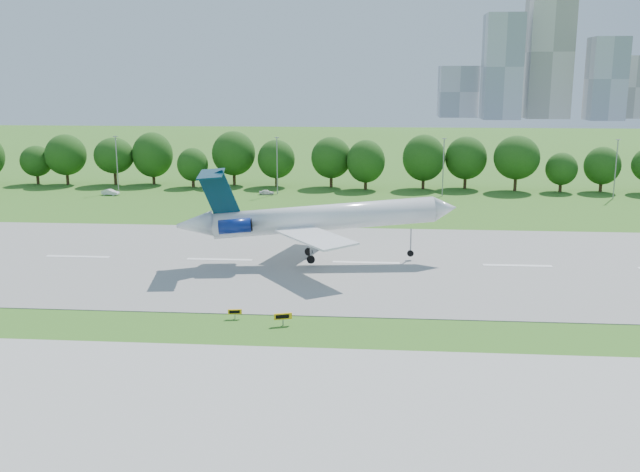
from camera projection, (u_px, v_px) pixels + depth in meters
The scene contains 11 objects.
ground at pixel (361, 326), 71.36m from camera, with size 600.00×600.00×0.00m, color #3B6A1C.
runway at pixel (366, 263), 95.68m from camera, with size 400.00×45.00×0.08m, color gray.
taxiway at pixel (356, 406), 53.84m from camera, with size 400.00×23.00×0.08m, color #ADADA8.
tree_line at pixel (372, 161), 159.55m from camera, with size 288.40×8.40×10.40m.
light_poles at pixel (359, 165), 149.99m from camera, with size 175.90×0.25×12.19m.
skyline at pixel (541, 68), 436.98m from camera, with size 127.00×52.00×80.00m.
airliner at pixel (310, 218), 94.65m from camera, with size 37.60×27.04×12.27m.
taxi_sign_left at pixel (283, 317), 71.32m from camera, with size 1.79×0.74×1.27m.
taxi_sign_centre at pixel (235, 312), 73.34m from camera, with size 1.45×0.37×1.01m.
service_vehicle_a at pixel (110, 192), 151.31m from camera, with size 1.30×3.73×1.23m, color silver.
service_vehicle_b at pixel (267, 192), 152.02m from camera, with size 1.25×3.11×1.06m, color white.
Camera 1 is at (1.34, -67.84, 24.24)m, focal length 40.00 mm.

